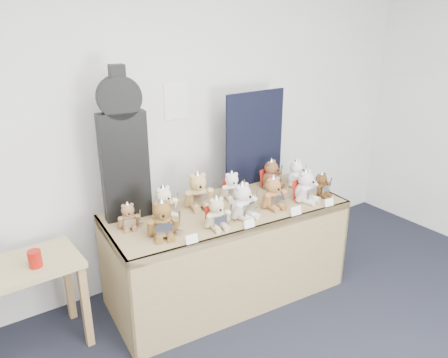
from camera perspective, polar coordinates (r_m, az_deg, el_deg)
room_shell at (r=3.56m, az=-6.27°, el=10.11°), size 6.00×6.00×6.00m
display_table at (r=3.38m, az=1.00°, el=-6.81°), size 1.90×0.91×0.77m
side_table at (r=3.19m, az=-25.42°, el=-12.21°), size 0.82×0.48×0.67m
guitar_case at (r=3.11m, az=-13.02°, el=4.08°), size 0.34×0.14×1.10m
navy_board at (r=3.75m, az=4.05°, el=5.28°), size 0.61×0.04×0.81m
red_cup at (r=3.05m, az=-23.47°, el=-9.54°), size 0.08×0.08×0.11m
teddy_front_far_left at (r=2.94m, az=-8.02°, el=-5.37°), size 0.24×0.23×0.30m
teddy_front_left at (r=3.04m, az=-0.95°, el=-4.58°), size 0.21×0.18×0.26m
teddy_front_centre at (r=3.18m, az=2.48°, el=-3.06°), size 0.25×0.22×0.30m
teddy_front_right at (r=3.36m, az=6.45°, el=-1.93°), size 0.23×0.19×0.28m
teddy_front_far_right at (r=3.52m, az=10.61°, el=-1.07°), size 0.24×0.22×0.29m
teddy_front_end at (r=3.66m, az=12.60°, el=-0.82°), size 0.18×0.14×0.22m
teddy_back_left at (r=3.22m, az=-7.81°, el=-3.14°), size 0.22×0.19×0.27m
teddy_back_centre_left at (r=3.35m, az=-3.39°, el=-1.67°), size 0.26×0.23×0.31m
teddy_back_centre_right at (r=3.51m, az=1.03°, el=-1.01°), size 0.20×0.19×0.25m
teddy_back_right at (r=3.75m, az=6.22°, el=0.49°), size 0.23×0.21×0.28m
teddy_back_end at (r=3.82m, az=9.47°, el=0.62°), size 0.22×0.20×0.26m
teddy_back_far_left at (r=3.10m, az=-12.37°, el=-4.87°), size 0.17×0.15×0.21m
entry_card_a at (r=2.87m, az=-4.23°, el=-7.83°), size 0.09×0.02×0.06m
entry_card_b at (r=3.06m, az=3.34°, el=-5.85°), size 0.08×0.02×0.06m
entry_card_c at (r=3.28m, az=9.39°, el=-4.13°), size 0.09×0.03×0.07m
entry_card_d at (r=3.48m, az=13.57°, el=-3.00°), size 0.08×0.02×0.06m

